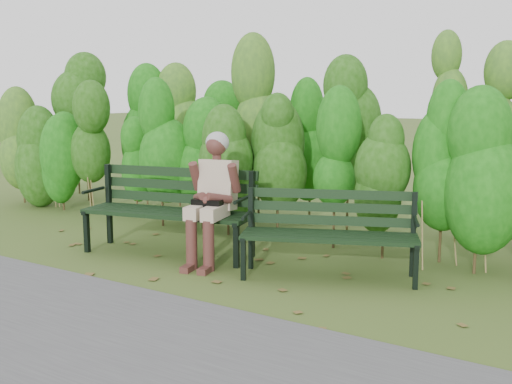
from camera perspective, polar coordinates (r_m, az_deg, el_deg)
The scene contains 7 objects.
ground at distance 6.03m, azimuth -1.78°, elevation -7.50°, with size 80.00×80.00×0.00m, color #445C24.
footpath at distance 4.49m, azimuth -18.13°, elevation -13.94°, with size 60.00×2.50×0.01m, color #474749.
hedge_band at distance 7.41m, azimuth 6.25°, elevation 5.47°, with size 11.04×1.67×2.42m.
leaf_litter at distance 5.50m, azimuth 3.91°, elevation -9.17°, with size 5.58×2.19×0.01m.
bench_left at distance 6.66m, azimuth -8.03°, elevation -1.09°, with size 1.97×0.99×0.94m.
bench_right at distance 5.80m, azimuth 7.03°, elevation -3.28°, with size 1.74×1.12×0.83m.
seated_woman at distance 6.20m, azimuth -4.16°, elevation 0.23°, with size 0.57×0.83×1.36m.
Camera 1 is at (3.23, -4.79, 1.73)m, focal length 42.00 mm.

